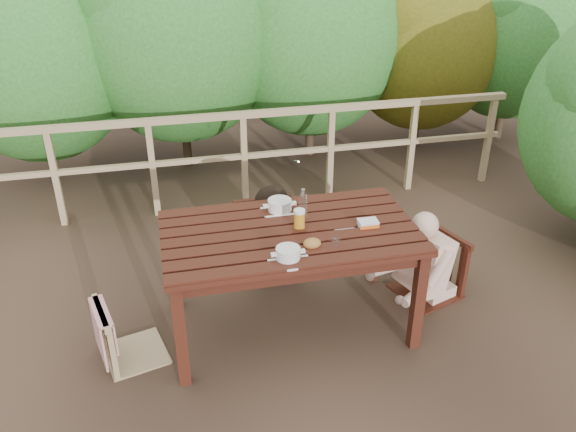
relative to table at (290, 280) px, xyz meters
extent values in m
plane|color=#4A3425|center=(0.00, 0.00, -0.40)|extent=(60.00, 60.00, 0.00)
cube|color=#34140C|center=(0.00, 0.00, 0.00)|extent=(1.75, 0.98, 0.81)
cube|color=tan|center=(-1.13, -0.08, 0.02)|extent=(0.51, 0.51, 0.84)
cube|color=#34140C|center=(0.01, 0.85, 0.11)|extent=(0.53, 0.53, 1.02)
cube|color=#34140C|center=(1.17, 0.15, 0.06)|extent=(0.58, 0.58, 0.93)
cube|color=tan|center=(0.00, 2.00, 0.10)|extent=(5.60, 0.10, 1.01)
cylinder|color=white|center=(-0.09, -0.35, 0.45)|extent=(0.26, 0.26, 0.09)
cylinder|color=white|center=(-0.01, 0.29, 0.45)|extent=(0.29, 0.29, 0.10)
ellipsoid|color=#A46F29|center=(0.09, -0.25, 0.44)|extent=(0.12, 0.09, 0.07)
cylinder|color=#C67117|center=(0.07, 0.01, 0.48)|extent=(0.08, 0.08, 0.15)
cylinder|color=white|center=(0.13, 0.14, 0.52)|extent=(0.06, 0.06, 0.24)
cylinder|color=white|center=(0.25, -0.27, 0.44)|extent=(0.06, 0.06, 0.07)
cube|color=white|center=(0.54, -0.07, 0.43)|extent=(0.14, 0.10, 0.06)
camera|label=1|loc=(-0.80, -3.40, 2.42)|focal=36.69mm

